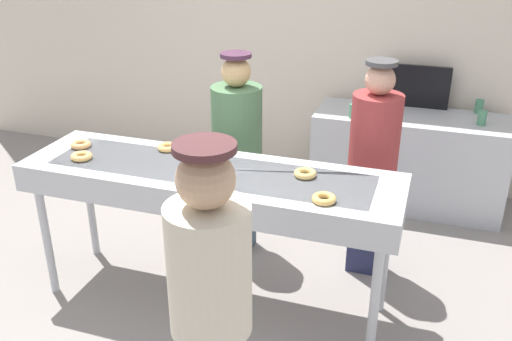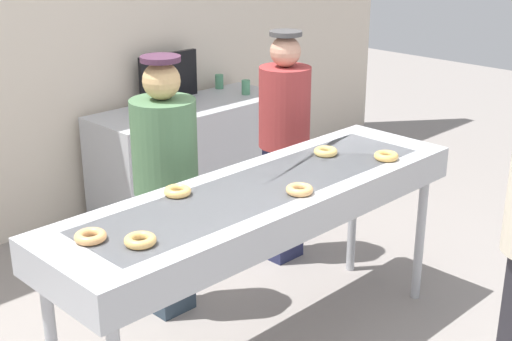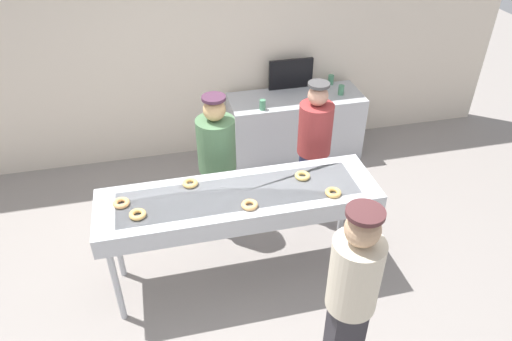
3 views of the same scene
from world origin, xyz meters
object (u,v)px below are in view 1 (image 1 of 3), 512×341
(glazed_donut_2, at_px, (203,181))
(glazed_donut_5, at_px, (81,156))
(worker_assistant, at_px, (373,159))
(prep_counter, at_px, (407,160))
(menu_display, at_px, (417,86))
(paper_cup_1, at_px, (479,106))
(paper_cup_0, at_px, (353,111))
(paper_cup_2, at_px, (482,118))
(glazed_donut_0, at_px, (81,144))
(worker_baker, at_px, (237,142))
(glazed_donut_1, at_px, (324,199))
(fryer_conveyor, at_px, (209,183))
(glazed_donut_3, at_px, (305,173))
(customer_waiting, at_px, (211,307))
(glazed_donut_4, at_px, (168,147))

(glazed_donut_2, distance_m, glazed_donut_5, 0.90)
(glazed_donut_2, distance_m, worker_assistant, 1.28)
(prep_counter, relative_size, menu_display, 2.94)
(paper_cup_1, bearing_deg, glazed_donut_2, -124.15)
(paper_cup_0, xyz_separation_m, paper_cup_2, (1.05, 0.16, 0.00))
(paper_cup_1, bearing_deg, glazed_donut_0, -141.33)
(glazed_donut_5, xyz_separation_m, paper_cup_1, (2.51, 2.29, -0.10))
(worker_assistant, bearing_deg, prep_counter, -82.54)
(paper_cup_0, height_order, paper_cup_1, same)
(glazed_donut_5, bearing_deg, paper_cup_0, 50.74)
(worker_baker, bearing_deg, glazed_donut_1, 116.08)
(worker_baker, xyz_separation_m, paper_cup_0, (0.70, 0.98, 0.00))
(fryer_conveyor, bearing_deg, paper_cup_1, 52.69)
(worker_baker, xyz_separation_m, paper_cup_2, (1.75, 1.14, 0.00))
(glazed_donut_3, distance_m, paper_cup_1, 2.34)
(glazed_donut_5, xyz_separation_m, paper_cup_0, (1.48, 1.81, -0.10))
(glazed_donut_0, bearing_deg, customer_waiting, -40.68)
(glazed_donut_2, bearing_deg, glazed_donut_1, -0.20)
(paper_cup_2, bearing_deg, paper_cup_0, -171.21)
(glazed_donut_4, relative_size, glazed_donut_5, 1.00)
(glazed_donut_0, bearing_deg, worker_assistant, 18.93)
(glazed_donut_4, distance_m, worker_baker, 0.60)
(glazed_donut_2, distance_m, worker_baker, 0.93)
(glazed_donut_0, distance_m, glazed_donut_5, 0.22)
(glazed_donut_2, bearing_deg, glazed_donut_4, 136.89)
(glazed_donut_1, bearing_deg, customer_waiting, -103.93)
(glazed_donut_2, xyz_separation_m, worker_baker, (-0.12, 0.91, -0.11))
(fryer_conveyor, relative_size, menu_display, 4.27)
(glazed_donut_5, height_order, prep_counter, glazed_donut_5)
(glazed_donut_0, distance_m, prep_counter, 2.85)
(glazed_donut_0, xyz_separation_m, glazed_donut_5, (0.13, -0.18, 0.00))
(glazed_donut_5, height_order, worker_assistant, worker_assistant)
(fryer_conveyor, distance_m, glazed_donut_4, 0.46)
(glazed_donut_2, height_order, paper_cup_1, glazed_donut_2)
(glazed_donut_0, height_order, menu_display, menu_display)
(glazed_donut_5, relative_size, paper_cup_0, 1.12)
(glazed_donut_0, bearing_deg, glazed_donut_2, -14.59)
(worker_assistant, distance_m, paper_cup_0, 1.02)
(fryer_conveyor, distance_m, paper_cup_2, 2.50)
(fryer_conveyor, distance_m, menu_display, 2.46)
(paper_cup_2, bearing_deg, worker_assistant, -123.26)
(glazed_donut_4, relative_size, menu_display, 0.24)
(glazed_donut_1, xyz_separation_m, customer_waiting, (-0.25, -1.02, -0.04))
(fryer_conveyor, height_order, glazed_donut_4, glazed_donut_4)
(worker_baker, bearing_deg, glazed_donut_5, 30.08)
(glazed_donut_5, bearing_deg, glazed_donut_0, 125.56)
(glazed_donut_3, relative_size, paper_cup_1, 1.12)
(fryer_conveyor, xyz_separation_m, worker_baker, (-0.08, 0.72, 0.00))
(worker_baker, bearing_deg, paper_cup_0, -142.40)
(customer_waiting, distance_m, paper_cup_1, 3.58)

